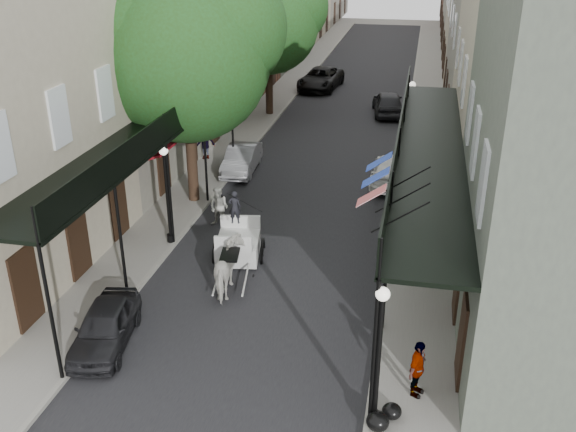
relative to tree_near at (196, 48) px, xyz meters
The scene contains 24 objects.
ground 12.78m from the tree_near, 67.59° to the right, with size 140.00×140.00×0.00m, color gray.
road 12.50m from the tree_near, 66.86° to the left, with size 8.00×90.00×0.01m, color black.
sidewalk_left 11.77m from the tree_near, 94.67° to the left, with size 2.20×90.00×0.12m, color gray.
sidewalk_right 14.91m from the tree_near, 46.88° to the left, with size 2.20×90.00×0.12m, color gray.
building_row_left 20.34m from the tree_near, 102.52° to the left, with size 5.00×80.00×10.50m, color #B2A88E.
building_row_right 23.63m from the tree_near, 57.15° to the left, with size 5.00×80.00×10.50m, color gray.
gallery_left 4.06m from the tree_near, 100.49° to the right, with size 2.20×18.05×4.88m.
gallery_right 9.84m from the tree_near, 19.59° to the right, with size 2.20×18.05×4.88m.
tree_near is the anchor object (origin of this frame).
tree_far 14.02m from the tree_near, 90.19° to the left, with size 6.45×6.00×8.61m.
lamppost_right_near 15.39m from the tree_near, 55.73° to the right, with size 0.32×0.32×3.71m.
lamppost_left 6.10m from the tree_near, 88.66° to the right, with size 0.32×0.32×3.71m.
lamppost_right_far 12.24m from the tree_near, 43.31° to the left, with size 0.32×0.32×3.71m.
horse 9.51m from the tree_near, 65.10° to the right, with size 0.92×2.02×1.71m, color silver.
carriage 7.45m from the tree_near, 57.23° to the right, with size 1.98×2.71×2.85m.
pedestrian_walking 6.27m from the tree_near, 58.57° to the right, with size 0.80×0.62×1.64m, color #A7A89E.
pedestrian_sidewalk_left 7.57m from the tree_near, 108.01° to the left, with size 1.09×0.63×1.69m, color gray.
pedestrian_sidewalk_right 15.37m from the tree_near, 49.88° to the right, with size 0.91×0.38×1.56m, color gray.
car_left_near 11.99m from the tree_near, 86.72° to the right, with size 1.41×3.51×1.20m, color black.
car_left_mid 7.02m from the tree_near, 81.12° to the left, with size 1.34×3.84×1.27m, color #95959A.
car_left_far 22.19m from the tree_near, 85.73° to the left, with size 2.46×5.34×1.48m, color black.
car_right_near 10.46m from the tree_near, 26.11° to the left, with size 1.82×4.48×1.30m, color white.
car_right_far 17.82m from the tree_near, 66.24° to the left, with size 1.76×4.37×1.49m, color black.
trash_bags 16.10m from the tree_near, 55.10° to the right, with size 0.81×0.96×0.46m.
Camera 1 is at (4.53, -13.96, 10.90)m, focal length 40.00 mm.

